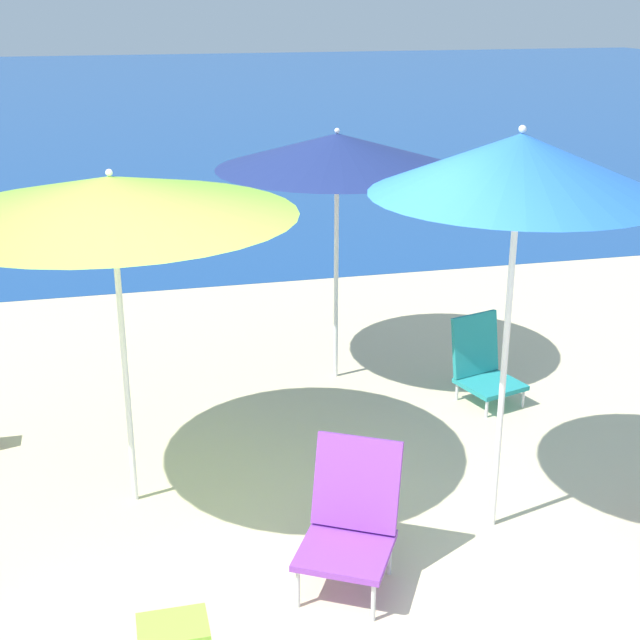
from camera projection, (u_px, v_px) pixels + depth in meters
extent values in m
plane|color=beige|center=(251.00, 631.00, 4.44)|extent=(60.00, 60.00, 0.00)
cube|color=#19478C|center=(115.00, 95.00, 27.78)|extent=(60.00, 40.00, 0.01)
cylinder|color=white|center=(336.00, 277.00, 7.11)|extent=(0.04, 0.04, 1.73)
cone|color=navy|center=(337.00, 151.00, 6.76)|extent=(1.87, 1.87, 0.27)
sphere|color=white|center=(337.00, 131.00, 6.71)|extent=(0.04, 0.04, 0.04)
cylinder|color=white|center=(125.00, 365.00, 5.29)|extent=(0.04, 0.04, 1.82)
cone|color=#8ECC3D|center=(111.00, 196.00, 4.94)|extent=(2.10, 2.10, 0.22)
sphere|color=white|center=(109.00, 173.00, 4.89)|extent=(0.04, 0.04, 0.04)
cylinder|color=white|center=(504.00, 371.00, 4.99)|extent=(0.04, 0.04, 2.00)
cone|color=blue|center=(520.00, 164.00, 4.59)|extent=(1.57, 1.57, 0.32)
sphere|color=white|center=(522.00, 129.00, 4.53)|extent=(0.04, 0.04, 0.04)
cylinder|color=silver|center=(487.00, 409.00, 6.65)|extent=(0.02, 0.02, 0.14)
cylinder|color=silver|center=(523.00, 398.00, 6.82)|extent=(0.02, 0.02, 0.14)
cylinder|color=silver|center=(457.00, 391.00, 6.94)|extent=(0.02, 0.02, 0.14)
cylinder|color=silver|center=(493.00, 382.00, 7.11)|extent=(0.02, 0.02, 0.14)
cube|color=teal|center=(490.00, 384.00, 6.85)|extent=(0.52, 0.52, 0.04)
cube|color=teal|center=(475.00, 344.00, 6.93)|extent=(0.44, 0.22, 0.48)
cylinder|color=silver|center=(298.00, 588.00, 4.58)|extent=(0.02, 0.02, 0.23)
cylinder|color=silver|center=(373.00, 601.00, 4.48)|extent=(0.02, 0.02, 0.23)
cylinder|color=silver|center=(319.00, 544.00, 4.94)|extent=(0.02, 0.02, 0.23)
cylinder|color=silver|center=(390.00, 556.00, 4.84)|extent=(0.02, 0.02, 0.23)
cube|color=purple|center=(345.00, 550.00, 4.66)|extent=(0.64, 0.64, 0.04)
cube|color=purple|center=(357.00, 483.00, 4.78)|extent=(0.50, 0.39, 0.49)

